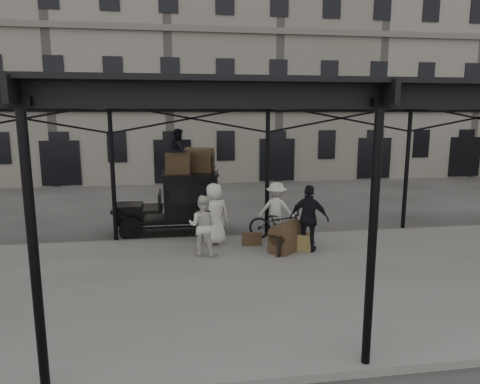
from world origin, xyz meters
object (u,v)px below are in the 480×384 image
at_px(taxi, 181,200).
at_px(porter_left, 215,215).
at_px(steamer_trunk_roof_near, 178,165).
at_px(steamer_trunk_platform, 285,239).
at_px(bicycle, 281,223).
at_px(porter_official, 309,219).

bearing_deg(taxi, porter_left, -58.22).
bearing_deg(steamer_trunk_roof_near, steamer_trunk_platform, -37.33).
relative_size(taxi, porter_left, 2.07).
height_order(porter_left, steamer_trunk_platform, porter_left).
distance_m(taxi, steamer_trunk_platform, 4.26).
xyz_separation_m(taxi, bicycle, (3.16, -1.72, -0.51)).
distance_m(taxi, porter_official, 4.78).
height_order(bicycle, steamer_trunk_platform, bicycle).
height_order(taxi, steamer_trunk_platform, taxi).
distance_m(porter_official, steamer_trunk_platform, 0.94).
height_order(porter_left, porter_official, porter_official).
relative_size(bicycle, steamer_trunk_roof_near, 2.53).
bearing_deg(porter_official, steamer_trunk_platform, 21.73).
relative_size(taxi, bicycle, 1.75).
bearing_deg(bicycle, steamer_trunk_platform, -165.19).
distance_m(bicycle, steamer_trunk_platform, 1.22).
bearing_deg(porter_left, taxi, -40.15).
xyz_separation_m(porter_left, steamer_trunk_platform, (1.99, -1.25, -0.52)).
distance_m(taxi, porter_left, 1.97).
bearing_deg(bicycle, taxi, 83.13).
bearing_deg(steamer_trunk_roof_near, bicycle, -21.06).
height_order(taxi, porter_official, taxi).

